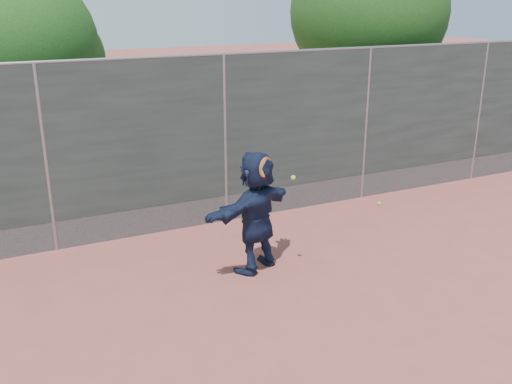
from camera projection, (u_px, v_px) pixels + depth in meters
name	position (u px, v px, depth m)	size (l,w,h in m)	color
ground	(328.00, 309.00, 7.53)	(80.00, 80.00, 0.00)	#9E4C42
player	(256.00, 212.00, 8.38)	(1.70, 0.54, 1.84)	#151F3C
ball_ground	(379.00, 203.00, 11.28)	(0.07, 0.07, 0.07)	#C5E232
fence	(225.00, 137.00, 10.00)	(20.00, 0.06, 3.03)	#38423D
swing_action	(268.00, 170.00, 8.01)	(0.57, 0.21, 0.51)	orange
tree_right	(374.00, 15.00, 13.20)	(3.78, 3.60, 5.39)	#382314
tree_left	(28.00, 49.00, 11.02)	(3.15, 3.00, 4.53)	#382314
weed_clump	(244.00, 213.00, 10.49)	(0.68, 0.07, 0.30)	#387226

